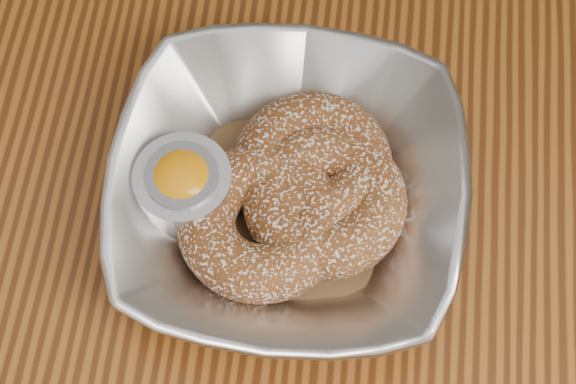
# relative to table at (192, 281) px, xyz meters

# --- Properties ---
(table) EXTENTS (1.20, 0.80, 0.75)m
(table) POSITION_rel_table_xyz_m (0.00, 0.00, 0.00)
(table) COLOR brown
(table) RESTS_ON ground_plane
(serving_bowl) EXTENTS (0.22, 0.22, 0.05)m
(serving_bowl) POSITION_rel_table_xyz_m (0.07, 0.02, 0.13)
(serving_bowl) COLOR silver
(serving_bowl) RESTS_ON table
(parchment) EXTENTS (0.20, 0.20, 0.00)m
(parchment) POSITION_rel_table_xyz_m (0.07, 0.02, 0.11)
(parchment) COLOR brown
(parchment) RESTS_ON table
(donut_back) EXTENTS (0.13, 0.13, 0.04)m
(donut_back) POSITION_rel_table_xyz_m (0.08, 0.05, 0.13)
(donut_back) COLOR brown
(donut_back) RESTS_ON parchment
(donut_front) EXTENTS (0.11, 0.11, 0.04)m
(donut_front) POSITION_rel_table_xyz_m (0.06, 0.00, 0.13)
(donut_front) COLOR brown
(donut_front) RESTS_ON parchment
(donut_extra) EXTENTS (0.13, 0.13, 0.04)m
(donut_extra) POSITION_rel_table_xyz_m (0.09, 0.02, 0.13)
(donut_extra) COLOR brown
(donut_extra) RESTS_ON parchment
(ramekin) EXTENTS (0.06, 0.06, 0.05)m
(ramekin) POSITION_rel_table_xyz_m (0.01, 0.02, 0.13)
(ramekin) COLOR silver
(ramekin) RESTS_ON table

